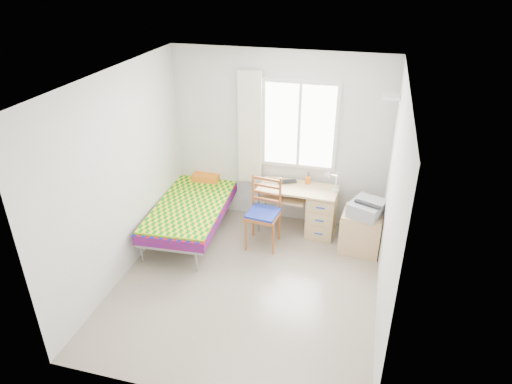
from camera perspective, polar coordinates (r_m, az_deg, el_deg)
floor at (r=5.92m, az=-1.11°, el=-11.33°), size 3.50×3.50×0.00m
ceiling at (r=4.74m, az=-1.40°, el=13.95°), size 3.50×3.50×0.00m
wall_back at (r=6.75m, az=2.87°, el=6.56°), size 3.20×0.00×3.20m
wall_left at (r=5.81m, az=-16.61°, el=1.77°), size 0.00×3.50×3.50m
wall_right at (r=5.05m, az=16.51°, el=-2.27°), size 0.00×3.50×3.50m
window at (r=6.59m, az=5.45°, el=8.26°), size 1.10×0.04×1.30m
curtain at (r=6.73m, az=-0.76°, el=7.89°), size 0.35×0.05×1.70m
floating_shelf at (r=6.03m, az=16.56°, el=11.40°), size 0.20×0.32×0.03m
bed at (r=6.83m, az=-7.60°, el=-1.39°), size 1.09×2.13×0.90m
desk at (r=6.76m, az=7.65°, el=-2.17°), size 1.17×0.58×0.71m
chair at (r=6.37m, az=1.06°, el=-2.11°), size 0.48×0.48×1.01m
cabinet at (r=6.53m, az=13.01°, el=-4.80°), size 0.58×0.53×0.59m
printer at (r=6.31m, az=13.71°, el=-1.92°), size 0.55×0.58×0.20m
laptop at (r=6.74m, az=3.97°, el=1.14°), size 0.34×0.29×0.02m
pen_cup at (r=6.76m, az=6.51°, el=1.47°), size 0.08×0.08×0.10m
task_lamp at (r=6.40m, az=9.42°, el=1.54°), size 0.22×0.31×0.37m
book at (r=6.75m, az=3.43°, el=-0.09°), size 0.21×0.26×0.02m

